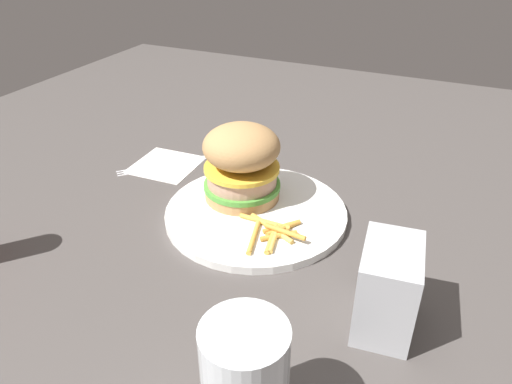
{
  "coord_description": "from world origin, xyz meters",
  "views": [
    {
      "loc": [
        -0.53,
        -0.23,
        0.4
      ],
      "look_at": [
        0.01,
        0.02,
        0.04
      ],
      "focal_mm": 33.58,
      "sensor_mm": 36.0,
      "label": 1
    }
  ],
  "objects_px": {
    "napkin": "(166,165)",
    "fries_pile": "(272,231)",
    "plate": "(256,213)",
    "fork": "(165,164)",
    "napkin_dispenser": "(387,288)",
    "sandwich": "(242,162)"
  },
  "relations": [
    {
      "from": "plate",
      "to": "fries_pile",
      "type": "relative_size",
      "value": 2.51
    },
    {
      "from": "sandwich",
      "to": "fork",
      "type": "height_order",
      "value": "sandwich"
    },
    {
      "from": "plate",
      "to": "sandwich",
      "type": "distance_m",
      "value": 0.08
    },
    {
      "from": "fork",
      "to": "napkin_dispenser",
      "type": "xyz_separation_m",
      "value": [
        -0.22,
        -0.43,
        0.05
      ]
    },
    {
      "from": "fries_pile",
      "to": "fork",
      "type": "xyz_separation_m",
      "value": [
        0.13,
        0.26,
        -0.01
      ]
    },
    {
      "from": "fries_pile",
      "to": "napkin",
      "type": "distance_m",
      "value": 0.29
    },
    {
      "from": "napkin",
      "to": "fork",
      "type": "xyz_separation_m",
      "value": [
        -0.0,
        0.0,
        0.0
      ]
    },
    {
      "from": "sandwich",
      "to": "napkin_dispenser",
      "type": "xyz_separation_m",
      "value": [
        -0.16,
        -0.25,
        -0.02
      ]
    },
    {
      "from": "fries_pile",
      "to": "fork",
      "type": "relative_size",
      "value": 0.77
    },
    {
      "from": "fork",
      "to": "plate",
      "type": "bearing_deg",
      "value": -110.38
    },
    {
      "from": "plate",
      "to": "napkin_dispenser",
      "type": "xyz_separation_m",
      "value": [
        -0.14,
        -0.22,
        0.04
      ]
    },
    {
      "from": "fries_pile",
      "to": "napkin_dispenser",
      "type": "height_order",
      "value": "napkin_dispenser"
    },
    {
      "from": "napkin",
      "to": "napkin_dispenser",
      "type": "distance_m",
      "value": 0.49
    },
    {
      "from": "plate",
      "to": "fork",
      "type": "height_order",
      "value": "plate"
    },
    {
      "from": "sandwich",
      "to": "fork",
      "type": "relative_size",
      "value": 0.85
    },
    {
      "from": "fries_pile",
      "to": "fork",
      "type": "distance_m",
      "value": 0.29
    },
    {
      "from": "plate",
      "to": "fork",
      "type": "xyz_separation_m",
      "value": [
        0.08,
        0.22,
        -0.0
      ]
    },
    {
      "from": "plate",
      "to": "napkin_dispenser",
      "type": "bearing_deg",
      "value": -122.28
    },
    {
      "from": "sandwich",
      "to": "napkin",
      "type": "relative_size",
      "value": 1.07
    },
    {
      "from": "napkin",
      "to": "fries_pile",
      "type": "bearing_deg",
      "value": -116.1
    },
    {
      "from": "napkin_dispenser",
      "to": "plate",
      "type": "bearing_deg",
      "value": -128.89
    },
    {
      "from": "plate",
      "to": "napkin",
      "type": "height_order",
      "value": "plate"
    }
  ]
}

